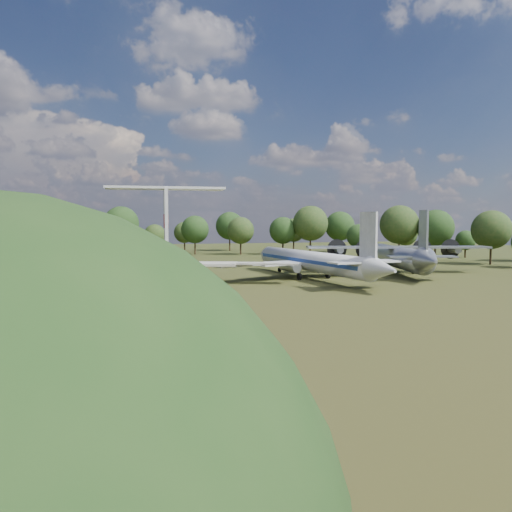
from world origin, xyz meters
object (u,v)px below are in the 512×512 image
object	(u,v)px
tu104_jet	(311,265)
an12_transport	(399,260)
il62_airliner	(163,269)
person_on_il62	(166,252)
small_prop_west	(90,289)

from	to	relation	value
tu104_jet	an12_transport	distance (m)	20.69
il62_airliner	an12_transport	bearing A→B (deg)	13.21
an12_transport	person_on_il62	size ratio (longest dim) A/B	23.43
an12_transport	small_prop_west	world-z (taller)	an12_transport
small_prop_west	person_on_il62	xyz separation A→B (m)	(9.82, -8.13, 5.49)
il62_airliner	an12_transport	size ratio (longest dim) A/B	1.41
an12_transport	person_on_il62	distance (m)	53.72
tu104_jet	small_prop_west	bearing A→B (deg)	-170.49
small_prop_west	person_on_il62	bearing A→B (deg)	-29.27
il62_airliner	an12_transport	world-z (taller)	il62_airliner
tu104_jet	il62_airliner	bearing A→B (deg)	-179.08
il62_airliner	an12_transport	xyz separation A→B (m)	(46.99, 8.22, -0.15)
an12_transport	person_on_il62	world-z (taller)	person_on_il62
tu104_jet	an12_transport	xyz separation A→B (m)	(20.31, 3.95, 0.18)
an12_transport	il62_airliner	bearing A→B (deg)	-156.11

